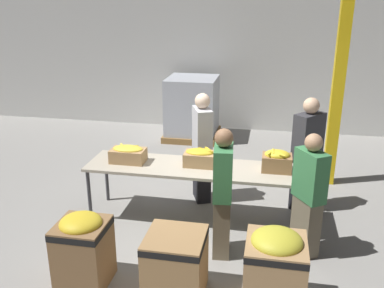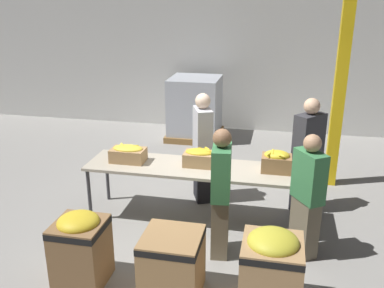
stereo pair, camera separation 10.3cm
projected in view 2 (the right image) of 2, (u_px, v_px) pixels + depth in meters
ground_plane at (195, 218)px, 6.08m from camera, size 30.00×30.00×0.00m
wall_back at (235, 42)px, 9.54m from camera, size 16.00×0.08×4.00m
sorting_table at (196, 170)px, 5.84m from camera, size 3.01×0.76×0.80m
banana_box_0 at (128, 153)px, 5.96m from camera, size 0.48×0.30×0.25m
banana_box_1 at (199, 157)px, 5.83m from camera, size 0.42×0.29×0.24m
banana_box_2 at (277, 161)px, 5.63m from camera, size 0.39×0.31×0.30m
volunteer_0 at (307, 156)px, 6.10m from camera, size 0.47×0.49×1.68m
volunteer_1 at (307, 197)px, 5.02m from camera, size 0.40×0.46×1.54m
volunteer_2 at (202, 148)px, 6.41m from camera, size 0.37×0.50×1.67m
volunteer_3 at (221, 194)px, 5.03m from camera, size 0.25×0.45×1.60m
donation_bin_0 at (81, 246)px, 4.62m from camera, size 0.53×0.53×0.83m
donation_bin_1 at (172, 263)px, 4.44m from camera, size 0.61×0.61×0.70m
donation_bin_2 at (271, 269)px, 4.22m from camera, size 0.60×0.60×0.87m
support_pillar at (343, 64)px, 6.56m from camera, size 0.18×0.18×4.00m
pallet_stack_0 at (195, 109)px, 9.33m from camera, size 1.14×1.14×1.34m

